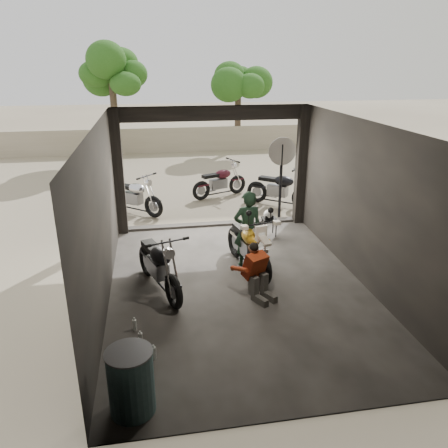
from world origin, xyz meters
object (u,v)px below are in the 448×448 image
object	(u,v)px
rider	(248,229)
sign_post	(282,165)
helmet	(268,214)
outside_bike_a	(134,193)
left_bike	(158,261)
mechanic	(259,274)
outside_bike_c	(279,186)
oil_drum	(131,383)
stool	(269,221)
main_bike	(248,242)
outside_bike_b	(220,179)

from	to	relation	value
rider	sign_post	bearing A→B (deg)	-122.26
rider	helmet	xyz separation A→B (m)	(0.89, 1.53, -0.24)
outside_bike_a	rider	bearing A→B (deg)	-106.76
left_bike	outside_bike_a	size ratio (longest dim) A/B	1.03
left_bike	mechanic	distance (m)	1.94
outside_bike_c	oil_drum	size ratio (longest dim) A/B	2.10
left_bike	stool	bearing A→B (deg)	20.75
stool	helmet	size ratio (longest dim) A/B	1.87
left_bike	oil_drum	xyz separation A→B (m)	(-0.44, -3.14, -0.18)
left_bike	sign_post	world-z (taller)	sign_post
stool	rider	bearing A→B (deg)	-120.57
outside_bike_a	outside_bike_c	size ratio (longest dim) A/B	0.95
main_bike	oil_drum	bearing A→B (deg)	-132.93
main_bike	oil_drum	distance (m)	4.43
stool	main_bike	bearing A→B (deg)	-118.33
left_bike	oil_drum	bearing A→B (deg)	-116.94
outside_bike_c	stool	distance (m)	2.58
sign_post	left_bike	bearing A→B (deg)	-127.18
outside_bike_c	rider	bearing A→B (deg)	-166.42
outside_bike_c	main_bike	bearing A→B (deg)	-165.64
outside_bike_c	helmet	xyz separation A→B (m)	(-1.00, -2.41, -0.04)
outside_bike_c	sign_post	world-z (taller)	sign_post
sign_post	rider	bearing A→B (deg)	-112.35
rider	stool	size ratio (longest dim) A/B	3.49
outside_bike_b	outside_bike_c	size ratio (longest dim) A/B	0.93
main_bike	helmet	size ratio (longest dim) A/B	7.36
mechanic	sign_post	distance (m)	4.73
sign_post	outside_bike_c	bearing A→B (deg)	81.00
left_bike	oil_drum	world-z (taller)	left_bike
outside_bike_c	sign_post	distance (m)	1.45
outside_bike_a	stool	world-z (taller)	outside_bike_a
outside_bike_b	mechanic	xyz separation A→B (m)	(-0.34, -6.66, -0.07)
main_bike	sign_post	world-z (taller)	sign_post
oil_drum	left_bike	bearing A→B (deg)	82.02
outside_bike_a	stool	xyz separation A→B (m)	(3.42, -2.41, -0.20)
mechanic	helmet	distance (m)	3.14
rider	stool	distance (m)	1.87
left_bike	outside_bike_c	bearing A→B (deg)	32.25
outside_bike_b	main_bike	bearing A→B (deg)	154.35
oil_drum	outside_bike_c	bearing A→B (deg)	61.62
rider	outside_bike_a	bearing A→B (deg)	-61.12
helmet	outside_bike_a	bearing A→B (deg)	143.04
outside_bike_c	outside_bike_a	bearing A→B (deg)	128.71
rider	mechanic	bearing A→B (deg)	82.70
outside_bike_b	sign_post	world-z (taller)	sign_post
stool	oil_drum	distance (m)	6.42
outside_bike_a	sign_post	distance (m)	4.34
outside_bike_b	rider	xyz separation A→B (m)	(-0.23, -5.21, 0.25)
main_bike	outside_bike_a	world-z (taller)	main_bike
left_bike	stool	world-z (taller)	left_bike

